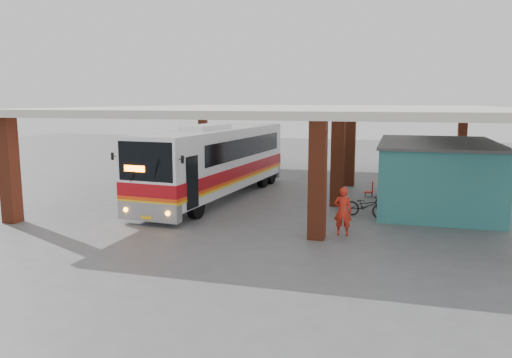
{
  "coord_description": "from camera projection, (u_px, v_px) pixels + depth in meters",
  "views": [
    {
      "loc": [
        5.75,
        -20.59,
        4.99
      ],
      "look_at": [
        -0.16,
        0.0,
        1.61
      ],
      "focal_mm": 35.0,
      "sensor_mm": 36.0,
      "label": 1
    }
  ],
  "objects": [
    {
      "name": "brick_columns",
      "position": [
        312.0,
        155.0,
        25.91
      ],
      "size": [
        20.1,
        21.6,
        4.35
      ],
      "color": "maroon",
      "rests_on": "ground"
    },
    {
      "name": "canopy_roof",
      "position": [
        300.0,
        110.0,
        27.22
      ],
      "size": [
        21.0,
        23.0,
        0.3
      ],
      "primitive_type": "cube",
      "color": "beige",
      "rests_on": "brick_columns"
    },
    {
      "name": "ground",
      "position": [
        260.0,
        215.0,
        21.89
      ],
      "size": [
        90.0,
        90.0,
        0.0
      ],
      "primitive_type": "plane",
      "color": "#515154",
      "rests_on": "ground"
    },
    {
      "name": "red_chair",
      "position": [
        371.0,
        189.0,
        26.14
      ],
      "size": [
        0.47,
        0.47,
        0.82
      ],
      "rotation": [
        0.0,
        0.0,
        0.09
      ],
      "color": "red",
      "rests_on": "ground"
    },
    {
      "name": "pedestrian",
      "position": [
        343.0,
        211.0,
        18.55
      ],
      "size": [
        0.68,
        0.46,
        1.83
      ],
      "primitive_type": "imported",
      "rotation": [
        0.0,
        0.0,
        3.17
      ],
      "color": "red",
      "rests_on": "ground"
    },
    {
      "name": "motorcycle",
      "position": [
        366.0,
        206.0,
        21.5
      ],
      "size": [
        1.99,
        1.22,
        0.99
      ],
      "primitive_type": "imported",
      "rotation": [
        0.0,
        0.0,
        1.25
      ],
      "color": "black",
      "rests_on": "ground"
    },
    {
      "name": "shop_building",
      "position": [
        436.0,
        174.0,
        23.4
      ],
      "size": [
        5.2,
        8.2,
        3.11
      ],
      "color": "teal",
      "rests_on": "ground"
    },
    {
      "name": "coach_bus",
      "position": [
        216.0,
        161.0,
        25.59
      ],
      "size": [
        3.8,
        13.27,
        3.82
      ],
      "rotation": [
        0.0,
        0.0,
        -0.08
      ],
      "color": "white",
      "rests_on": "ground"
    }
  ]
}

